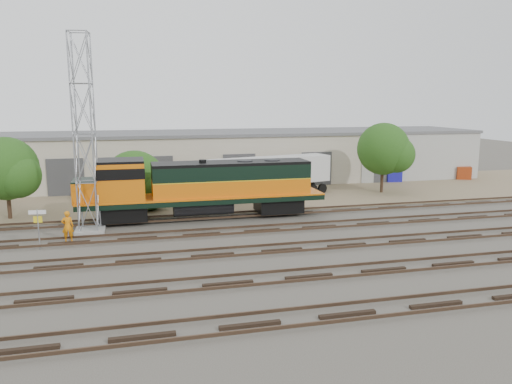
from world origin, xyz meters
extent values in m
plane|color=#47423A|center=(0.00, 0.00, 0.00)|extent=(140.00, 140.00, 0.00)
cube|color=#726047|center=(0.00, 15.00, 0.01)|extent=(80.00, 16.00, 0.02)
cube|color=black|center=(0.00, -12.00, 0.07)|extent=(80.00, 2.40, 0.14)
cube|color=#4C3828|center=(0.00, -12.75, 0.21)|extent=(80.00, 0.08, 0.14)
cube|color=#4C3828|center=(0.00, -11.25, 0.21)|extent=(80.00, 0.08, 0.14)
cube|color=black|center=(0.00, -7.50, 0.07)|extent=(80.00, 2.40, 0.14)
cube|color=#4C3828|center=(0.00, -8.25, 0.21)|extent=(80.00, 0.08, 0.14)
cube|color=#4C3828|center=(0.00, -6.75, 0.21)|extent=(80.00, 0.08, 0.14)
cube|color=black|center=(0.00, -3.00, 0.07)|extent=(80.00, 2.40, 0.14)
cube|color=#4C3828|center=(0.00, -3.75, 0.21)|extent=(80.00, 0.08, 0.14)
cube|color=#4C3828|center=(0.00, -2.25, 0.21)|extent=(80.00, 0.08, 0.14)
cube|color=black|center=(0.00, 1.50, 0.07)|extent=(80.00, 2.40, 0.14)
cube|color=#4C3828|center=(0.00, 0.75, 0.21)|extent=(80.00, 0.08, 0.14)
cube|color=#4C3828|center=(0.00, 2.25, 0.21)|extent=(80.00, 0.08, 0.14)
cube|color=black|center=(0.00, 6.00, 0.07)|extent=(80.00, 2.40, 0.14)
cube|color=#4C3828|center=(0.00, 5.25, 0.21)|extent=(80.00, 0.08, 0.14)
cube|color=#4C3828|center=(0.00, 6.75, 0.21)|extent=(80.00, 0.08, 0.14)
cube|color=beige|center=(0.00, 23.00, 2.50)|extent=(58.00, 10.00, 5.00)
cube|color=#59595B|center=(0.00, 23.00, 5.15)|extent=(58.40, 10.40, 0.30)
cube|color=#999993|center=(22.00, 17.95, 2.50)|extent=(14.00, 0.10, 5.00)
cube|color=#333335|center=(-14.00, 17.94, 1.70)|extent=(3.20, 0.12, 3.40)
cube|color=#333335|center=(-6.00, 17.94, 1.70)|extent=(3.20, 0.12, 3.40)
cube|color=#333335|center=(2.00, 17.94, 1.70)|extent=(3.20, 0.12, 3.40)
cube|color=#333335|center=(10.00, 17.94, 1.70)|extent=(3.20, 0.12, 3.40)
cube|color=#333335|center=(18.00, 17.94, 1.70)|extent=(3.20, 0.12, 3.40)
cube|color=black|center=(-8.90, 6.00, 0.80)|extent=(3.30, 2.47, 1.03)
cube|color=black|center=(2.44, 6.00, 0.80)|extent=(3.30, 2.47, 1.03)
cube|color=black|center=(-3.23, 6.00, 1.49)|extent=(17.52, 3.09, 0.36)
cylinder|color=black|center=(-3.23, 6.00, 0.85)|extent=(4.33, 1.13, 1.13)
cube|color=#D36209|center=(-1.16, 6.00, 2.29)|extent=(11.34, 2.68, 1.24)
cube|color=black|center=(-1.16, 6.00, 3.42)|extent=(11.34, 2.68, 1.03)
cube|color=black|center=(-1.16, 6.00, 4.04)|extent=(11.34, 2.68, 0.21)
cube|color=#D36209|center=(-8.90, 6.00, 3.01)|extent=(3.09, 3.09, 2.68)
cube|color=black|center=(-8.90, 6.00, 4.43)|extent=(3.09, 3.09, 0.16)
cube|color=#D36209|center=(-11.27, 6.00, 2.39)|extent=(1.65, 2.47, 1.44)
cube|color=gray|center=(-10.98, 4.26, 0.10)|extent=(1.87, 1.87, 0.20)
cylinder|color=gray|center=(-11.56, 4.83, 6.43)|extent=(0.09, 0.09, 12.46)
cylinder|color=gray|center=(-10.41, 4.83, 6.43)|extent=(0.09, 0.09, 12.46)
cylinder|color=gray|center=(-11.56, 3.69, 6.43)|extent=(0.09, 0.09, 12.46)
cylinder|color=gray|center=(-10.41, 3.69, 6.43)|extent=(0.09, 0.09, 12.46)
cylinder|color=gray|center=(-13.52, 0.85, 1.17)|extent=(0.07, 0.07, 2.34)
cube|color=white|center=(-13.52, 0.85, 2.18)|extent=(0.96, 0.12, 0.23)
cube|color=yellow|center=(-13.52, 0.85, 1.76)|extent=(0.48, 0.08, 0.37)
imported|color=orange|center=(-12.09, 2.06, 0.96)|extent=(0.73, 0.50, 1.92)
cube|color=silver|center=(3.88, 13.37, 2.34)|extent=(11.68, 5.04, 2.38)
cube|color=black|center=(8.24, 14.48, 0.44)|extent=(2.59, 2.66, 0.88)
cube|color=black|center=(-0.18, 11.43, 0.57)|extent=(0.13, 0.13, 1.15)
cube|color=black|center=(-0.61, 13.14, 0.57)|extent=(0.13, 0.13, 1.15)
cube|color=#181699|center=(18.82, 18.37, 0.75)|extent=(1.75, 1.66, 1.50)
cube|color=#933010|center=(27.18, 17.97, 0.70)|extent=(1.93, 1.88, 1.40)
cylinder|color=#382619|center=(-16.95, 9.53, 1.05)|extent=(0.29, 0.29, 2.09)
sphere|color=#1C4212|center=(-16.95, 9.53, 3.69)|extent=(4.56, 4.56, 4.56)
sphere|color=#1C4212|center=(-16.04, 8.84, 3.23)|extent=(3.19, 3.19, 3.19)
cylinder|color=#382619|center=(-7.99, 10.93, 0.22)|extent=(0.34, 0.34, 0.45)
sphere|color=#1C4212|center=(-7.99, 10.93, 2.18)|extent=(4.94, 4.94, 4.94)
sphere|color=#1C4212|center=(-7.00, 10.19, 1.68)|extent=(3.46, 3.46, 3.46)
cylinder|color=#382619|center=(14.54, 12.69, 1.21)|extent=(0.28, 0.28, 2.41)
sphere|color=#1C4212|center=(14.54, 12.69, 4.10)|extent=(4.82, 4.82, 4.82)
sphere|color=#1C4212|center=(15.51, 11.96, 3.62)|extent=(3.38, 3.38, 3.38)
camera|label=1|loc=(-8.06, -29.27, 8.46)|focal=35.00mm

